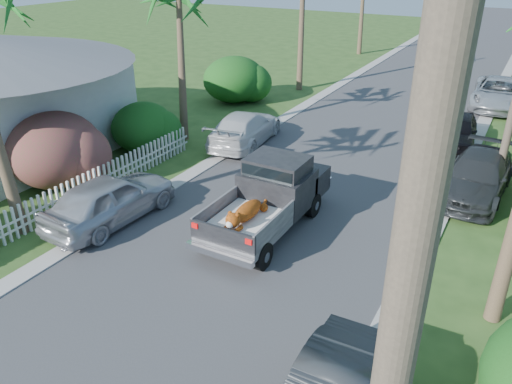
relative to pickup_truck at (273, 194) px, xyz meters
The scene contains 13 objects.
road 17.84m from the pickup_truck, 89.93° to the left, with size 8.00×100.00×0.02m, color #38383A.
curb_left 18.34m from the pickup_truck, 103.50° to the left, with size 0.60×100.00×0.06m, color #A5A39E.
curb_right 18.35m from the pickup_truck, 76.35° to the left, with size 0.60×100.00×0.06m, color #A5A39E.
pickup_truck is the anchor object (origin of this frame).
parked_car_rm 7.12m from the pickup_truck, 45.08° to the left, with size 1.91×4.69×1.36m, color #2A2D2F.
parked_car_rf 10.26m from the pickup_truck, 69.32° to the left, with size 1.56×3.89×1.32m, color black.
parked_car_rd 17.16m from the pickup_truck, 74.84° to the left, with size 2.42×5.26×1.46m, color #B4B7BB.
parked_car_ln 4.87m from the pickup_truck, 152.54° to the right, with size 1.75×4.35×1.48m, color #B7B9BF.
parked_car_lf 6.91m from the pickup_truck, 127.32° to the left, with size 1.91×4.69×1.36m, color silver.
shrub_l_b 7.87m from the pickup_truck, behind, with size 3.00×3.30×2.60m, color #B31947.
shrub_l_c 7.89m from the pickup_truck, 159.16° to the left, with size 2.40×2.64×2.00m, color #1A4413.
shrub_l_d 13.43m from the pickup_truck, 126.43° to the left, with size 3.20×3.52×2.40m, color #1A4413.
picket_fence 6.23m from the pickup_truck, 164.19° to the right, with size 0.10×11.00×1.00m, color white.
Camera 1 is at (5.99, -4.50, 7.53)m, focal length 35.00 mm.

